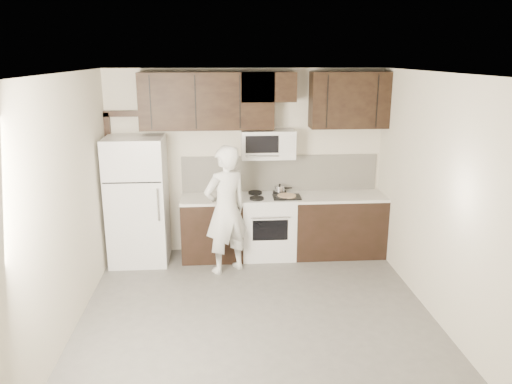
{
  "coord_description": "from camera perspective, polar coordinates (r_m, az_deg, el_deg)",
  "views": [
    {
      "loc": [
        -0.38,
        -4.93,
        2.88
      ],
      "look_at": [
        0.05,
        0.9,
        1.26
      ],
      "focal_mm": 35.0,
      "sensor_mm": 36.0,
      "label": 1
    }
  ],
  "objects": [
    {
      "name": "door_trim",
      "position": [
        7.49,
        -15.95,
        2.25
      ],
      "size": [
        0.5,
        0.08,
        2.12
      ],
      "color": "black",
      "rests_on": "floor"
    },
    {
      "name": "stove",
      "position": [
        7.32,
        1.4,
        -3.88
      ],
      "size": [
        0.76,
        0.66,
        0.94
      ],
      "color": "silver",
      "rests_on": "floor"
    },
    {
      "name": "saucepan",
      "position": [
        7.33,
        2.73,
        0.31
      ],
      "size": [
        0.26,
        0.15,
        0.15
      ],
      "color": "silver",
      "rests_on": "stove"
    },
    {
      "name": "baking_tray",
      "position": [
        7.12,
        3.54,
        -0.57
      ],
      "size": [
        0.4,
        0.3,
        0.02
      ],
      "primitive_type": "cube",
      "rotation": [
        0.0,
        0.0,
        -0.01
      ],
      "color": "black",
      "rests_on": "counter_run"
    },
    {
      "name": "refrigerator",
      "position": [
        7.2,
        -13.36,
        -0.95
      ],
      "size": [
        0.8,
        0.76,
        1.8
      ],
      "color": "silver",
      "rests_on": "floor"
    },
    {
      "name": "upper_cabinets",
      "position": [
        7.06,
        0.63,
        10.58
      ],
      "size": [
        3.48,
        0.35,
        0.78
      ],
      "color": "black",
      "rests_on": "back_wall"
    },
    {
      "name": "back_wall",
      "position": [
        7.35,
        -1.12,
        3.43
      ],
      "size": [
        4.0,
        0.0,
        4.0
      ],
      "primitive_type": "plane",
      "rotation": [
        1.57,
        0.0,
        0.0
      ],
      "color": "beige",
      "rests_on": "ground"
    },
    {
      "name": "ceiling",
      "position": [
        4.95,
        0.24,
        13.36
      ],
      "size": [
        4.5,
        4.5,
        0.0
      ],
      "primitive_type": "plane",
      "rotation": [
        3.14,
        0.0,
        0.0
      ],
      "color": "white",
      "rests_on": "back_wall"
    },
    {
      "name": "person",
      "position": [
        6.68,
        -3.47,
        -2.05
      ],
      "size": [
        0.76,
        0.68,
        1.75
      ],
      "primitive_type": "imported",
      "rotation": [
        0.0,
        0.0,
        3.67
      ],
      "color": "silver",
      "rests_on": "floor"
    },
    {
      "name": "backsplash",
      "position": [
        7.42,
        2.75,
        2.18
      ],
      "size": [
        2.9,
        0.02,
        0.54
      ],
      "primitive_type": "cube",
      "color": "beige",
      "rests_on": "counter_run"
    },
    {
      "name": "floor",
      "position": [
        5.72,
        0.21,
        -14.77
      ],
      "size": [
        4.5,
        4.5,
        0.0
      ],
      "primitive_type": "plane",
      "color": "#595654",
      "rests_on": "ground"
    },
    {
      "name": "pizza",
      "position": [
        7.11,
        3.54,
        -0.42
      ],
      "size": [
        0.27,
        0.27,
        0.02
      ],
      "primitive_type": "cylinder",
      "rotation": [
        0.0,
        0.0,
        -0.01
      ],
      "color": "beige",
      "rests_on": "baking_tray"
    },
    {
      "name": "microwave",
      "position": [
        7.13,
        1.37,
        5.5
      ],
      "size": [
        0.76,
        0.42,
        0.4
      ],
      "color": "silver",
      "rests_on": "upper_cabinets"
    },
    {
      "name": "counter_run",
      "position": [
        7.35,
        3.76,
        -3.85
      ],
      "size": [
        2.95,
        0.64,
        0.91
      ],
      "color": "black",
      "rests_on": "floor"
    }
  ]
}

